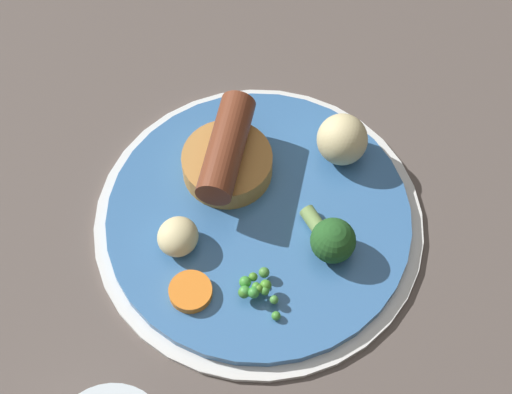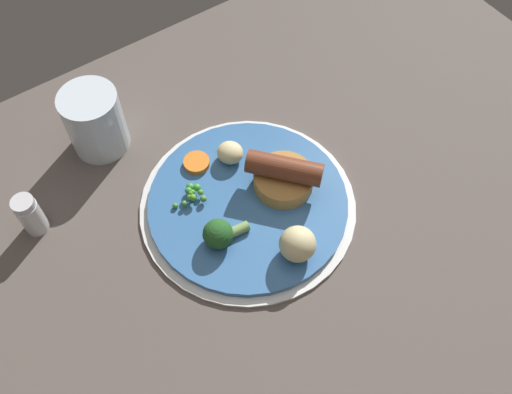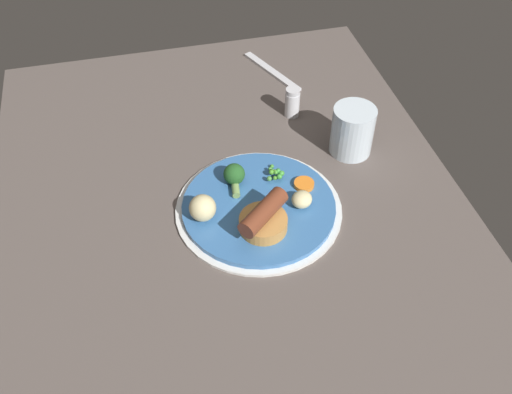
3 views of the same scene
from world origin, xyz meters
TOP-DOWN VIEW (x-y plane):
  - dining_table at (0.00, 0.00)cm, footprint 110.00×80.00cm
  - dinner_plate at (0.70, -4.38)cm, footprint 28.11×28.11cm
  - sausage_pudding at (-4.53, -3.83)cm, footprint 8.64×9.27cm
  - pea_pile at (6.27, -8.86)cm, footprint 4.41×3.31cm
  - broccoli_floret_near at (6.71, -1.54)cm, footprint 5.98×3.74cm
  - potato_chunk_0 at (-1.14, -11.26)cm, footprint 4.66×4.74cm
  - potato_chunk_1 at (-0.02, 5.13)cm, footprint 6.01×5.98cm
  - carrot_slice_4 at (3.11, -13.02)cm, footprint 4.78×4.78cm
  - drinking_glass at (11.63, -24.68)cm, footprint 7.82×7.82cm
  - salt_shaker at (24.54, -17.11)cm, footprint 2.95×2.95cm

SIDE VIEW (x-z plane):
  - dining_table at x=0.00cm, z-range 0.00..3.00cm
  - dinner_plate at x=0.70cm, z-range 2.87..4.27cm
  - carrot_slice_4 at x=3.11cm, z-range 4.40..5.21cm
  - pea_pile at x=6.27cm, z-range 4.58..6.32cm
  - potato_chunk_0 at x=-1.14cm, z-range 4.40..7.10cm
  - salt_shaker at x=24.54cm, z-range 2.96..9.13cm
  - broccoli_floret_near at x=6.71cm, z-range 4.29..8.04cm
  - sausage_pudding at x=-4.53cm, z-range 3.92..9.16cm
  - potato_chunk_1 at x=-0.02cm, z-range 4.40..8.90cm
  - drinking_glass at x=11.63cm, z-range 3.00..12.32cm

